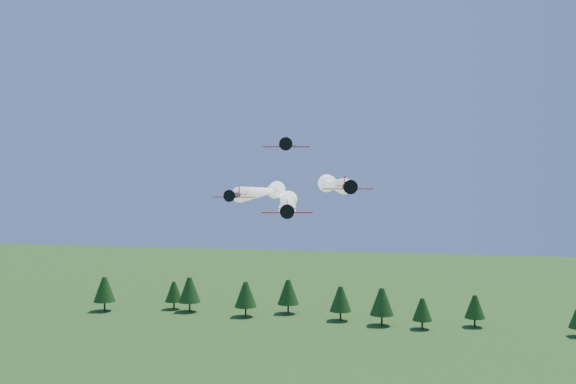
% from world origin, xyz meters
% --- Properties ---
extents(plane_lead, '(14.93, 52.17, 3.70)m').
position_xyz_m(plane_lead, '(-4.30, 20.45, 41.82)').
color(plane_lead, black).
rests_on(plane_lead, ground).
extents(plane_left, '(7.08, 45.71, 3.70)m').
position_xyz_m(plane_left, '(-9.78, 25.84, 43.60)').
color(plane_left, black).
rests_on(plane_left, ground).
extents(plane_right, '(14.28, 42.79, 3.70)m').
position_xyz_m(plane_right, '(3.41, 24.80, 44.97)').
color(plane_right, black).
rests_on(plane_right, ground).
extents(plane_slot, '(7.67, 8.39, 2.68)m').
position_xyz_m(plane_slot, '(-1.77, 7.23, 51.63)').
color(plane_slot, black).
rests_on(plane_slot, ground).
extents(treeline, '(179.06, 20.29, 11.82)m').
position_xyz_m(treeline, '(-14.08, 109.43, 6.99)').
color(treeline, '#382314').
rests_on(treeline, ground).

